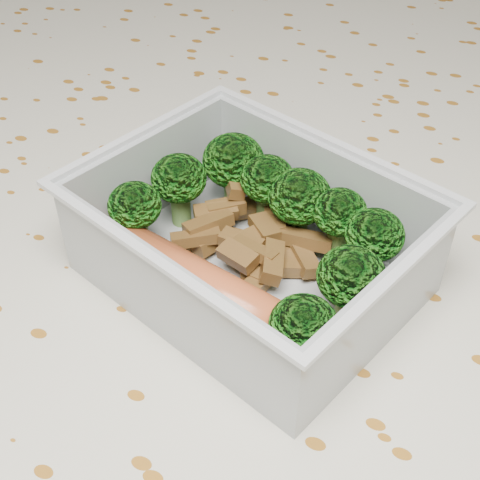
% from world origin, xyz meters
% --- Properties ---
extents(dining_table, '(1.40, 0.90, 0.75)m').
position_xyz_m(dining_table, '(0.00, 0.00, 0.67)').
color(dining_table, brown).
rests_on(dining_table, ground).
extents(tablecloth, '(1.46, 0.96, 0.19)m').
position_xyz_m(tablecloth, '(0.00, 0.00, 0.72)').
color(tablecloth, beige).
rests_on(tablecloth, dining_table).
extents(lunch_container, '(0.21, 0.18, 0.06)m').
position_xyz_m(lunch_container, '(0.01, 0.00, 0.78)').
color(lunch_container, silver).
rests_on(lunch_container, tablecloth).
extents(broccoli_florets, '(0.16, 0.14, 0.05)m').
position_xyz_m(broccoli_florets, '(0.02, 0.02, 0.79)').
color(broccoli_florets, '#608C3F').
rests_on(broccoli_florets, lunch_container).
extents(meat_pile, '(0.10, 0.08, 0.03)m').
position_xyz_m(meat_pile, '(0.01, 0.02, 0.77)').
color(meat_pile, brown).
rests_on(meat_pile, lunch_container).
extents(sausage, '(0.15, 0.06, 0.03)m').
position_xyz_m(sausage, '(0.00, -0.03, 0.77)').
color(sausage, '#C9582D').
rests_on(sausage, lunch_container).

